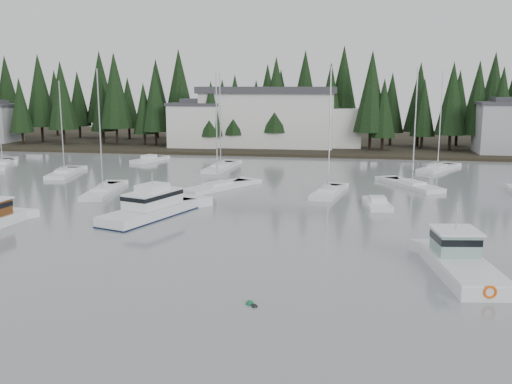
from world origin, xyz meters
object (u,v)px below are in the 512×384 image
at_px(sailboat_3, 221,168).
at_px(sailboat_9, 412,186).
at_px(house_west, 196,124).
at_px(cabin_cruiser_center, 151,210).
at_px(house_east_a, 508,127).
at_px(sailboat_4, 437,169).
at_px(sailboat_7, 217,188).
at_px(sailboat_0, 328,194).
at_px(sailboat_12, 3,165).
at_px(runabout_1, 377,206).
at_px(runabout_3, 149,161).
at_px(sailboat_10, 103,193).
at_px(sailboat_5, 65,174).
at_px(harbor_inn, 279,118).
at_px(lobster_boat_teal, 461,265).

distance_m(sailboat_3, sailboat_9, 27.48).
height_order(house_west, cabin_cruiser_center, house_west).
distance_m(house_east_a, sailboat_4, 23.48).
distance_m(sailboat_3, sailboat_7, 15.77).
height_order(house_east_a, sailboat_0, sailboat_0).
relative_size(cabin_cruiser_center, sailboat_7, 0.81).
height_order(sailboat_0, sailboat_3, sailboat_0).
relative_size(sailboat_0, sailboat_4, 1.00).
xyz_separation_m(house_east_a, sailboat_0, (-27.85, -39.39, -4.81)).
xyz_separation_m(sailboat_4, sailboat_12, (-62.67, -6.50, -0.02)).
height_order(sailboat_3, sailboat_12, sailboat_3).
xyz_separation_m(cabin_cruiser_center, sailboat_9, (24.75, 19.73, -0.61)).
height_order(sailboat_0, sailboat_9, sailboat_9).
distance_m(sailboat_0, sailboat_4, 25.27).
height_order(house_east_a, runabout_1, house_east_a).
bearing_deg(runabout_1, cabin_cruiser_center, 103.61).
bearing_deg(sailboat_0, house_west, 42.96).
bearing_deg(sailboat_3, sailboat_0, -133.10).
bearing_deg(sailboat_9, runabout_3, 37.22).
bearing_deg(sailboat_10, sailboat_12, 44.34).
bearing_deg(sailboat_5, sailboat_12, 53.43).
bearing_deg(sailboat_9, cabin_cruiser_center, 98.99).
relative_size(sailboat_5, sailboat_12, 0.96).
height_order(harbor_inn, sailboat_9, sailboat_9).
distance_m(cabin_cruiser_center, sailboat_12, 43.28).
distance_m(sailboat_4, sailboat_9, 15.45).
distance_m(house_east_a, sailboat_5, 70.57).
bearing_deg(house_east_a, sailboat_7, -136.81).
xyz_separation_m(sailboat_5, sailboat_9, (44.51, -1.66, 0.01)).
distance_m(sailboat_9, runabout_3, 41.56).
relative_size(sailboat_5, sailboat_7, 0.93).
distance_m(lobster_boat_teal, runabout_3, 61.20).
xyz_separation_m(sailboat_4, sailboat_5, (-49.36, -13.01, -0.01)).
bearing_deg(sailboat_3, house_east_a, -59.36).
xyz_separation_m(house_west, sailboat_5, (-8.94, -32.55, -4.58)).
bearing_deg(sailboat_4, cabin_cruiser_center, 169.00).
relative_size(sailboat_7, sailboat_10, 0.99).
relative_size(house_west, sailboat_0, 0.67).
xyz_separation_m(sailboat_5, sailboat_12, (-13.30, 6.51, -0.00)).
bearing_deg(house_east_a, cabin_cruiser_center, -129.19).
distance_m(harbor_inn, sailboat_10, 49.44).
relative_size(house_east_a, sailboat_0, 0.75).
bearing_deg(cabin_cruiser_center, sailboat_7, 8.60).
bearing_deg(runabout_1, sailboat_7, 61.02).
distance_m(cabin_cruiser_center, sailboat_7, 15.10).
distance_m(house_east_a, cabin_cruiser_center, 68.45).
relative_size(sailboat_10, runabout_1, 2.53).
relative_size(house_east_a, sailboat_12, 0.79).
height_order(sailboat_3, sailboat_5, sailboat_3).
relative_size(harbor_inn, sailboat_10, 2.11).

